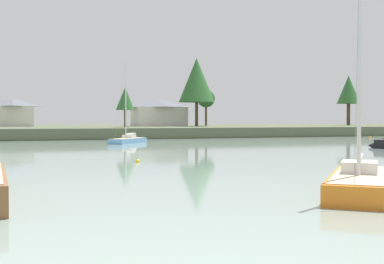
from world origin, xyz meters
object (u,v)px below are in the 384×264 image
(sailboat_orange, at_px, (359,188))
(mooring_buoy_orange, at_px, (370,137))
(mooring_buoy_yellow, at_px, (138,161))
(sailboat_skyblue, at_px, (128,141))

(sailboat_orange, distance_m, mooring_buoy_orange, 67.91)
(mooring_buoy_yellow, distance_m, mooring_buoy_orange, 59.20)
(sailboat_orange, bearing_deg, sailboat_skyblue, 89.19)
(sailboat_skyblue, bearing_deg, sailboat_orange, -90.81)
(sailboat_skyblue, relative_size, mooring_buoy_yellow, 29.02)
(sailboat_skyblue, height_order, mooring_buoy_yellow, sailboat_skyblue)
(sailboat_orange, distance_m, mooring_buoy_yellow, 18.98)
(sailboat_orange, height_order, mooring_buoy_yellow, sailboat_orange)
(mooring_buoy_yellow, xyz_separation_m, mooring_buoy_orange, (48.55, 33.88, 0.01))
(sailboat_orange, height_order, mooring_buoy_orange, sailboat_orange)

